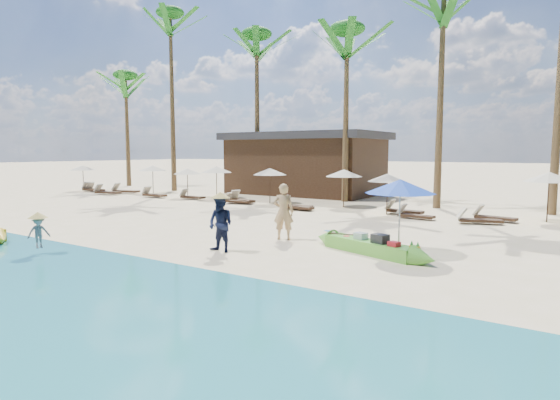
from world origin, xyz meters
The scene contains 35 objects.
ground centered at (0.00, 0.00, 0.00)m, with size 240.00×240.00×0.00m, color beige.
wet_sand_strip centered at (0.00, -5.00, 0.00)m, with size 240.00×4.50×0.01m, color tan.
green_canoe centered at (3.51, 1.59, 0.21)m, with size 4.82×1.89×0.63m.
tourist centered at (0.19, 2.03, 0.96)m, with size 0.70×0.46×1.93m, color tan.
vendor_green centered at (-0.31, -0.66, 0.85)m, with size 0.82×0.64×1.70m, color #151C3A.
vendor_yellow centered at (-4.59, -3.81, 0.65)m, with size 0.61×0.35×0.95m, color gray.
blue_umbrella centered at (4.23, 2.08, 1.99)m, with size 2.05×2.05×2.20m.
resort_parasol_0 centered at (-23.61, 10.41, 1.74)m, with size 1.87×1.87×1.93m.
lounger_0_left centered at (-21.97, 9.99, 0.21)m, with size 1.90×0.70×0.63m.
lounger_0_right centered at (-21.86, 10.13, 0.20)m, with size 1.84×0.72×0.61m.
resort_parasol_1 centered at (-17.27, 11.71, 1.80)m, with size 1.94×1.94×2.00m.
lounger_1_left centered at (-19.09, 9.12, 0.21)m, with size 1.97×1.08×0.64m.
lounger_1_right centered at (-18.70, 10.33, 0.22)m, with size 2.07×1.19×0.67m.
resort_parasol_2 centered at (-13.05, 10.90, 1.70)m, with size 1.83×1.83×1.89m.
lounger_2_left centered at (-14.88, 9.60, 0.21)m, with size 1.84×0.58×0.62m.
resort_parasol_3 centered at (-11.06, 11.48, 1.85)m, with size 1.99×1.99×2.05m.
lounger_3_left centered at (-11.91, 10.05, 0.19)m, with size 1.72×0.69×0.57m.
lounger_3_right centered at (-7.97, 9.63, 0.19)m, with size 1.73×0.84×0.56m.
resort_parasol_4 centered at (-6.55, 10.96, 1.84)m, with size 1.98×1.98×2.04m.
lounger_4_left centered at (-8.05, 10.16, 0.22)m, with size 1.98×1.12×0.64m.
lounger_4_right centered at (-3.97, 9.43, 0.21)m, with size 1.86×0.67×0.62m.
resort_parasol_5 centered at (-2.19, 11.69, 1.84)m, with size 1.98×1.98×2.04m.
lounger_5_left centered at (-3.71, 9.12, 0.21)m, with size 1.87×0.66×0.63m.
resort_parasol_6 centered at (0.86, 10.07, 1.76)m, with size 1.90×1.90×1.95m.
lounger_6_left centered at (1.46, 10.54, 0.20)m, with size 1.83×0.66×0.61m.
lounger_6_right centered at (2.38, 9.36, 0.19)m, with size 1.69×0.66×0.56m.
resort_parasol_7 centered at (7.43, 11.51, 1.93)m, with size 2.08×2.08×2.14m.
lounger_7_left centered at (5.05, 9.34, 0.20)m, with size 1.86×1.12×0.60m.
lounger_7_right centered at (5.45, 10.55, 0.20)m, with size 1.82×0.79×0.60m.
palm_0 centered at (-24.62, 15.48, 8.11)m, with size 2.08×2.08×9.90m.
palm_1 centered at (-17.59, 14.06, 10.82)m, with size 2.08×2.08×13.60m.
palm_2 centered at (-10.45, 15.08, 9.18)m, with size 2.08×2.08×11.33m.
palm_3 centered at (-3.36, 14.27, 8.58)m, with size 2.08×2.08×10.52m.
palm_4 centered at (2.15, 14.01, 9.45)m, with size 2.08×2.08×11.70m.
pavilion_west centered at (-8.00, 17.50, 2.19)m, with size 10.80×6.60×4.30m.
Camera 1 is at (8.79, -11.21, 3.02)m, focal length 30.00 mm.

